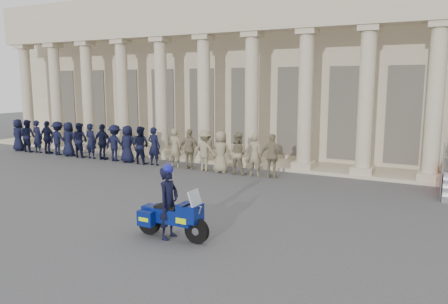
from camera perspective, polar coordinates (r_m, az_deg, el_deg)
ground at (r=13.63m, az=-5.33°, el=-8.01°), size 90.00×90.00×0.00m
building at (r=26.63m, az=12.30°, el=10.02°), size 40.00×12.50×9.00m
officer_rank at (r=22.69m, az=-13.28°, el=1.08°), size 16.98×0.71×1.87m
motorcycle at (r=11.41m, az=-6.71°, el=-8.37°), size 2.13×0.87×1.37m
rider at (r=11.36m, az=-7.25°, el=-6.45°), size 0.45×0.68×1.97m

